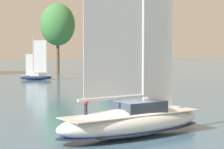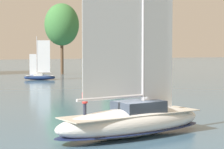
% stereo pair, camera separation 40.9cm
% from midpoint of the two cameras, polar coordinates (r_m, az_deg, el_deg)
% --- Properties ---
extents(ground_plane, '(400.00, 400.00, 0.00)m').
position_cam_midpoint_polar(ground_plane, '(28.42, 3.03, -8.08)').
color(ground_plane, '#42667F').
extents(tree_shore_left, '(6.74, 6.74, 13.86)m').
position_cam_midpoint_polar(tree_shore_left, '(106.84, 0.48, 5.59)').
color(tree_shore_left, brown).
rests_on(tree_shore_left, ground).
extents(tree_shore_right, '(7.52, 7.52, 15.48)m').
position_cam_midpoint_polar(tree_shore_right, '(96.28, -6.46, 6.48)').
color(tree_shore_right, brown).
rests_on(tree_shore_right, ground).
extents(sailboat_main, '(11.43, 4.76, 15.23)m').
position_cam_midpoint_polar(sailboat_main, '(28.22, 3.07, -5.72)').
color(sailboat_main, white).
rests_on(sailboat_main, ground).
extents(sailboat_moored_mid_channel, '(5.88, 3.35, 7.83)m').
position_cam_midpoint_polar(sailboat_moored_mid_channel, '(79.46, -9.28, -0.22)').
color(sailboat_moored_mid_channel, navy).
rests_on(sailboat_moored_mid_channel, ground).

